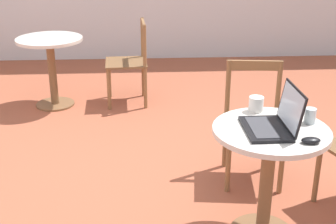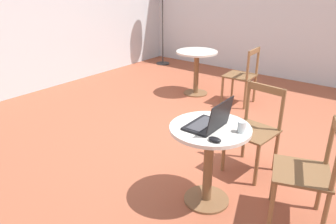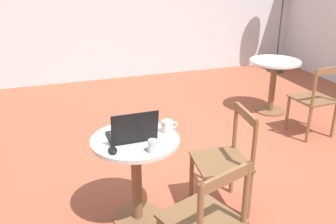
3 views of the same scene
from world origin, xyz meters
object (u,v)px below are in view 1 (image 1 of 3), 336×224
object	(u,v)px
cafe_table_mid	(51,57)
chair_near_right	(253,123)
mug	(256,104)
cafe_table_near	(269,159)
laptop	(274,122)
chair_mid_front	(130,62)
drinking_glass	(310,116)
mouse	(311,140)

from	to	relation	value
cafe_table_mid	chair_near_right	size ratio (longest dim) A/B	0.83
cafe_table_mid	mug	distance (m)	2.56
cafe_table_near	laptop	bearing A→B (deg)	-174.04
chair_mid_front	drinking_glass	world-z (taller)	chair_mid_front
cafe_table_near	cafe_table_mid	world-z (taller)	same
chair_near_right	cafe_table_near	bearing A→B (deg)	173.52
drinking_glass	cafe_table_mid	bearing A→B (deg)	39.99
cafe_table_near	drinking_glass	distance (m)	0.34
cafe_table_near	mouse	distance (m)	0.32
chair_near_right	cafe_table_mid	bearing A→B (deg)	47.40
chair_mid_front	laptop	distance (m)	2.48
chair_mid_front	mouse	distance (m)	2.69
chair_near_right	mouse	size ratio (longest dim) A/B	8.49
cafe_table_mid	mug	xyz separation A→B (m)	(-2.00, -1.58, 0.24)
cafe_table_near	laptop	world-z (taller)	laptop
chair_near_right	drinking_glass	xyz separation A→B (m)	(-0.64, -0.15, 0.32)
cafe_table_near	drinking_glass	world-z (taller)	drinking_glass
cafe_table_mid	chair_mid_front	distance (m)	0.79
mouse	drinking_glass	bearing A→B (deg)	-17.52
cafe_table_near	laptop	distance (m)	0.24
laptop	mug	size ratio (longest dim) A/B	2.70
cafe_table_near	chair_near_right	size ratio (longest dim) A/B	0.83
cafe_table_near	mug	bearing A→B (deg)	6.21
cafe_table_near	chair_near_right	bearing A→B (deg)	-6.48
chair_mid_front	mouse	size ratio (longest dim) A/B	8.49
chair_mid_front	mouse	world-z (taller)	chair_mid_front
laptop	mug	distance (m)	0.28
cafe_table_near	mouse	size ratio (longest dim) A/B	7.04
chair_near_right	chair_mid_front	size ratio (longest dim) A/B	1.00
laptop	drinking_glass	distance (m)	0.25
cafe_table_mid	laptop	bearing A→B (deg)	-144.77
mouse	drinking_glass	world-z (taller)	drinking_glass
mouse	laptop	bearing A→B (deg)	41.22
cafe_table_mid	laptop	xyz separation A→B (m)	(-2.28, -1.61, 0.24)
mug	cafe_table_near	bearing A→B (deg)	-173.79
mug	drinking_glass	xyz separation A→B (m)	(-0.19, -0.26, -0.00)
cafe_table_near	chair_near_right	distance (m)	0.72
chair_mid_front	drinking_glass	xyz separation A→B (m)	(-2.23, -1.06, 0.32)
chair_near_right	laptop	bearing A→B (deg)	173.89
chair_near_right	mug	xyz separation A→B (m)	(-0.45, 0.11, 0.32)
cafe_table_near	chair_mid_front	xyz separation A→B (m)	(2.30, 0.82, -0.08)
laptop	drinking_glass	bearing A→B (deg)	-69.87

